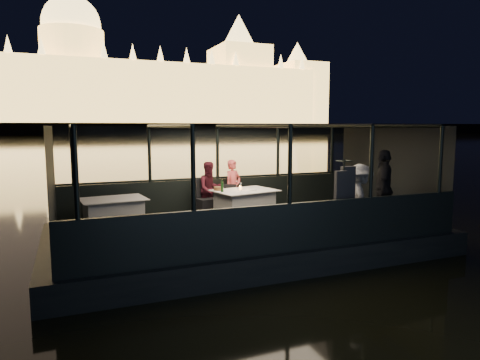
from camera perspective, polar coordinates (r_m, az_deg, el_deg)
name	(u,v)px	position (r m, az deg, el deg)	size (l,w,h in m)	color
river_water	(87,141)	(88.87, -19.69, 4.93)	(500.00, 500.00, 0.00)	black
boat_hull	(247,249)	(9.90, 0.88, -9.21)	(8.60, 4.40, 1.00)	black
boat_deck	(247,229)	(9.78, 0.88, -6.51)	(8.00, 4.00, 0.04)	black
gunwale_port	(218,195)	(11.52, -2.99, -2.04)	(8.00, 0.08, 0.90)	black
gunwale_starboard	(289,228)	(7.91, 6.56, -6.33)	(8.00, 0.08, 0.90)	black
cabin_glass_port	(217,153)	(11.39, -3.02, 3.68)	(8.00, 0.02, 1.40)	#99B2B2
cabin_glass_starboard	(290,165)	(7.73, 6.69, 2.00)	(8.00, 0.02, 1.40)	#99B2B2
cabin_roof_glass	(247,126)	(9.50, 0.91, 7.22)	(8.00, 4.00, 0.02)	#99B2B2
end_wall_fore	(52,187)	(8.83, -23.77, -0.86)	(0.02, 4.00, 2.30)	black
end_wall_aft	(389,171)	(11.71, 19.24, 1.17)	(0.02, 4.00, 2.30)	black
canopy_ribs	(247,178)	(9.57, 0.90, 0.32)	(8.00, 4.00, 2.30)	black
embankment	(75,130)	(218.79, -21.17, 6.20)	(400.00, 140.00, 6.00)	#423D33
parliament_building	(73,59)	(185.65, -21.37, 14.78)	(220.00, 32.00, 60.00)	#F2D18C
dining_table_central	(245,206)	(10.36, 0.62, -3.43)	(1.45, 1.05, 0.77)	white
dining_table_aft	(114,214)	(9.82, -16.48, -4.33)	(1.37, 0.99, 0.73)	silver
chair_port_left	(206,199)	(10.87, -4.58, -2.61)	(0.45, 0.45, 0.96)	black
chair_port_right	(231,199)	(10.91, -1.19, -2.55)	(0.38, 0.38, 0.80)	black
coat_stand	(343,197)	(8.75, 13.57, -2.18)	(0.46, 0.37, 1.66)	black
person_woman_coral	(233,185)	(11.23, -0.93, -0.72)	(0.51, 0.34, 1.42)	#E45453
person_man_maroon	(210,187)	(10.92, -4.01, -0.97)	(0.67, 0.52, 1.40)	#44131E
passenger_stripe	(360,195)	(9.32, 15.68, -2.00)	(0.98, 0.55, 1.52)	silver
passenger_dark	(383,191)	(10.18, 18.55, -1.34)	(1.05, 0.44, 1.78)	black
wine_bottle	(222,186)	(10.00, -2.39, -0.75)	(0.06, 0.06, 0.29)	#133413
bread_basket	(218,189)	(10.27, -2.90, -1.16)	(0.22, 0.22, 0.09)	brown
amber_candle	(240,188)	(10.40, 0.06, -1.05)	(0.06, 0.06, 0.08)	#FFA33F
plate_near	(253,190)	(10.32, 1.71, -1.30)	(0.22, 0.22, 0.01)	silver
plate_far	(219,189)	(10.44, -2.82, -1.21)	(0.27, 0.27, 0.02)	silver
wine_glass_white	(222,188)	(10.04, -2.46, -1.04)	(0.06, 0.06, 0.17)	silver
wine_glass_red	(237,184)	(10.61, -0.43, -0.59)	(0.06, 0.06, 0.18)	silver
wine_glass_empty	(241,186)	(10.24, 0.12, -0.87)	(0.06, 0.06, 0.18)	silver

